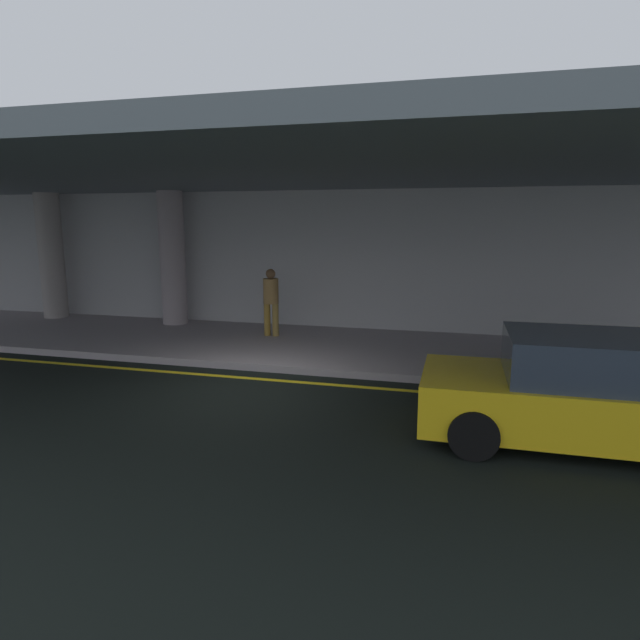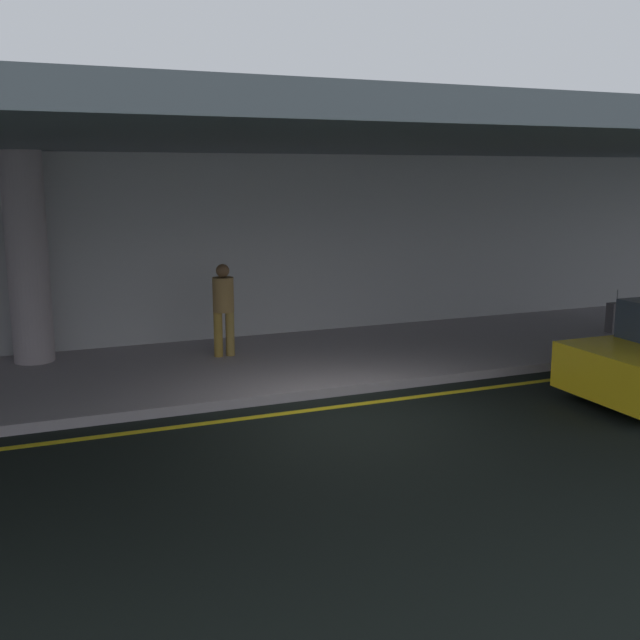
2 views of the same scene
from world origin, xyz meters
name	(u,v)px [view 1 (image 1 of 2)]	position (x,y,z in m)	size (l,w,h in m)	color
ground_plane	(244,387)	(0.00, 0.00, 0.00)	(60.00, 60.00, 0.00)	black
sidewalk	(295,345)	(0.00, 3.10, 0.07)	(26.00, 4.20, 0.15)	#9C9399
lane_stripe_yellow	(255,379)	(0.00, 0.52, 0.00)	(26.00, 0.14, 0.01)	yellow
support_column_left_mid	(51,256)	(-8.00, 4.60, 1.97)	(0.69, 0.69, 3.65)	#A29996
support_column_center	(173,258)	(-4.00, 4.60, 1.97)	(0.69, 0.69, 3.65)	#A09298
ceiling_overhang	(286,176)	(0.00, 2.60, 3.95)	(28.00, 13.20, 0.30)	slate
terminal_back_wall	(319,262)	(0.00, 5.35, 1.90)	(26.00, 0.30, 3.80)	#AEAEB0
car_yellow_taxi	(581,393)	(5.35, -1.20, 0.71)	(4.10, 1.92, 1.50)	yellow
person_waiting_for_ride	(271,298)	(-0.79, 3.68, 1.11)	(0.38, 0.38, 1.68)	olive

